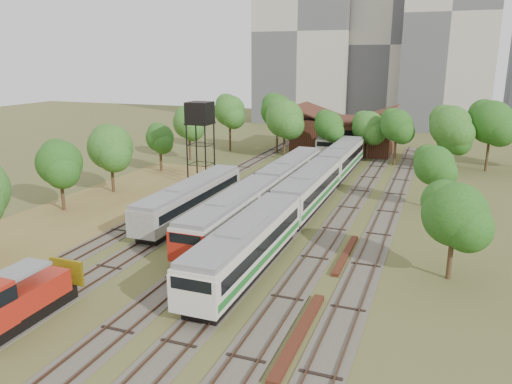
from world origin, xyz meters
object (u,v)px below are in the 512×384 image
at_px(railcar_green_set, 309,189).
at_px(shunter_locomotive, 9,302).
at_px(railcar_red_set, 266,191).
at_px(water_tower, 200,115).

xyz_separation_m(railcar_green_set, shunter_locomotive, (-10.00, -29.51, -0.40)).
distance_m(railcar_red_set, water_tower, 15.26).
height_order(railcar_red_set, railcar_green_set, railcar_green_set).
relative_size(railcar_red_set, shunter_locomotive, 4.27).
height_order(shunter_locomotive, water_tower, water_tower).
bearing_deg(railcar_green_set, shunter_locomotive, -108.72).
xyz_separation_m(railcar_red_set, railcar_green_set, (4.00, 2.10, 0.06)).
bearing_deg(shunter_locomotive, railcar_green_set, 71.28).
distance_m(shunter_locomotive, water_tower, 36.30).
height_order(railcar_green_set, water_tower, water_tower).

